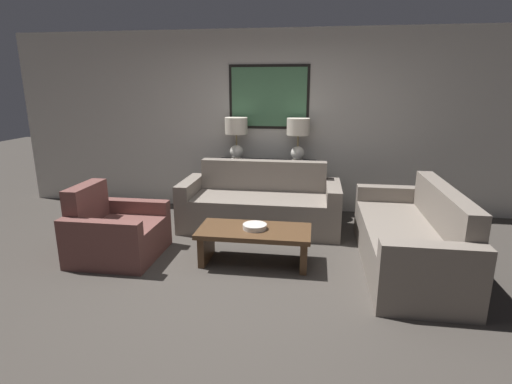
{
  "coord_description": "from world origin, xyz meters",
  "views": [
    {
      "loc": [
        0.69,
        -3.5,
        1.87
      ],
      "look_at": [
        0.03,
        0.99,
        0.65
      ],
      "focal_mm": 28.0,
      "sensor_mm": 36.0,
      "label": 1
    }
  ],
  "objects_px": {
    "table_lamp_left": "(236,132)",
    "couch_by_side": "(410,240)",
    "armchair_near_back_wall": "(115,233)",
    "decorative_bowl": "(255,227)",
    "console_table": "(267,187)",
    "couch_by_back_wall": "(260,206)",
    "table_lamp_right": "(298,134)",
    "coffee_table": "(254,238)"
  },
  "relations": [
    {
      "from": "table_lamp_right",
      "to": "armchair_near_back_wall",
      "type": "relative_size",
      "value": 0.69
    },
    {
      "from": "console_table",
      "to": "couch_by_back_wall",
      "type": "xyz_separation_m",
      "value": [
        0.0,
        -0.67,
        -0.1
      ]
    },
    {
      "from": "couch_by_side",
      "to": "coffee_table",
      "type": "distance_m",
      "value": 1.64
    },
    {
      "from": "console_table",
      "to": "armchair_near_back_wall",
      "type": "bearing_deg",
      "value": -128.83
    },
    {
      "from": "coffee_table",
      "to": "couch_by_back_wall",
      "type": "bearing_deg",
      "value": 94.56
    },
    {
      "from": "console_table",
      "to": "table_lamp_right",
      "type": "xyz_separation_m",
      "value": [
        0.45,
        0.0,
        0.8
      ]
    },
    {
      "from": "armchair_near_back_wall",
      "to": "couch_by_side",
      "type": "bearing_deg",
      "value": 3.41
    },
    {
      "from": "armchair_near_back_wall",
      "to": "table_lamp_right",
      "type": "bearing_deg",
      "value": 43.61
    },
    {
      "from": "couch_by_back_wall",
      "to": "couch_by_side",
      "type": "relative_size",
      "value": 1.0
    },
    {
      "from": "table_lamp_right",
      "to": "coffee_table",
      "type": "relative_size",
      "value": 0.52
    },
    {
      "from": "table_lamp_left",
      "to": "armchair_near_back_wall",
      "type": "distance_m",
      "value": 2.3
    },
    {
      "from": "table_lamp_right",
      "to": "decorative_bowl",
      "type": "distance_m",
      "value": 1.99
    },
    {
      "from": "table_lamp_right",
      "to": "console_table",
      "type": "bearing_deg",
      "value": 180.0
    },
    {
      "from": "table_lamp_right",
      "to": "couch_by_side",
      "type": "bearing_deg",
      "value": -52.3
    },
    {
      "from": "decorative_bowl",
      "to": "table_lamp_left",
      "type": "bearing_deg",
      "value": 106.89
    },
    {
      "from": "table_lamp_left",
      "to": "table_lamp_right",
      "type": "bearing_deg",
      "value": 0.0
    },
    {
      "from": "couch_by_back_wall",
      "to": "couch_by_side",
      "type": "xyz_separation_m",
      "value": [
        1.72,
        -0.98,
        0.0
      ]
    },
    {
      "from": "couch_by_side",
      "to": "coffee_table",
      "type": "xyz_separation_m",
      "value": [
        -1.63,
        -0.15,
        -0.01
      ]
    },
    {
      "from": "table_lamp_left",
      "to": "couch_by_side",
      "type": "xyz_separation_m",
      "value": [
        2.17,
        -1.65,
        -0.9
      ]
    },
    {
      "from": "couch_by_back_wall",
      "to": "console_table",
      "type": "bearing_deg",
      "value": 90.0
    },
    {
      "from": "couch_by_back_wall",
      "to": "coffee_table",
      "type": "bearing_deg",
      "value": -85.44
    },
    {
      "from": "couch_by_back_wall",
      "to": "armchair_near_back_wall",
      "type": "relative_size",
      "value": 2.29
    },
    {
      "from": "table_lamp_right",
      "to": "armchair_near_back_wall",
      "type": "bearing_deg",
      "value": -136.39
    },
    {
      "from": "coffee_table",
      "to": "couch_by_side",
      "type": "bearing_deg",
      "value": 5.21
    },
    {
      "from": "couch_by_back_wall",
      "to": "coffee_table",
      "type": "distance_m",
      "value": 1.13
    },
    {
      "from": "console_table",
      "to": "coffee_table",
      "type": "relative_size",
      "value": 1.2
    },
    {
      "from": "console_table",
      "to": "coffee_table",
      "type": "distance_m",
      "value": 1.8
    },
    {
      "from": "table_lamp_left",
      "to": "table_lamp_right",
      "type": "distance_m",
      "value": 0.9
    },
    {
      "from": "coffee_table",
      "to": "table_lamp_left",
      "type": "bearing_deg",
      "value": 106.73
    },
    {
      "from": "table_lamp_left",
      "to": "couch_by_side",
      "type": "distance_m",
      "value": 2.87
    },
    {
      "from": "coffee_table",
      "to": "armchair_near_back_wall",
      "type": "height_order",
      "value": "armchair_near_back_wall"
    },
    {
      "from": "console_table",
      "to": "table_lamp_left",
      "type": "xyz_separation_m",
      "value": [
        -0.45,
        0.0,
        0.8
      ]
    },
    {
      "from": "couch_by_side",
      "to": "decorative_bowl",
      "type": "relative_size",
      "value": 8.18
    },
    {
      "from": "couch_by_back_wall",
      "to": "table_lamp_left",
      "type": "bearing_deg",
      "value": 123.97
    },
    {
      "from": "table_lamp_left",
      "to": "console_table",
      "type": "bearing_deg",
      "value": 0.0
    },
    {
      "from": "couch_by_back_wall",
      "to": "coffee_table",
      "type": "height_order",
      "value": "couch_by_back_wall"
    },
    {
      "from": "armchair_near_back_wall",
      "to": "decorative_bowl",
      "type": "bearing_deg",
      "value": 1.7
    },
    {
      "from": "table_lamp_left",
      "to": "couch_by_side",
      "type": "height_order",
      "value": "table_lamp_left"
    },
    {
      "from": "armchair_near_back_wall",
      "to": "console_table",
      "type": "bearing_deg",
      "value": 51.17
    },
    {
      "from": "couch_by_back_wall",
      "to": "table_lamp_right",
      "type": "bearing_deg",
      "value": 56.03
    },
    {
      "from": "console_table",
      "to": "table_lamp_left",
      "type": "height_order",
      "value": "table_lamp_left"
    },
    {
      "from": "couch_by_side",
      "to": "coffee_table",
      "type": "height_order",
      "value": "couch_by_side"
    }
  ]
}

